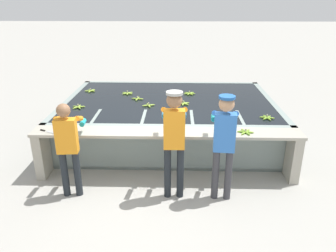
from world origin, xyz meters
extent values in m
plane|color=#A3A099|center=(0.00, 0.00, 0.00)|extent=(80.00, 80.00, 0.00)
cube|color=gray|center=(0.00, 2.08, 0.03)|extent=(4.61, 3.26, 0.06)
cube|color=gray|center=(0.00, 0.51, 0.44)|extent=(4.61, 0.12, 0.89)
cube|color=gray|center=(0.00, 3.65, 0.44)|extent=(4.61, 0.12, 0.89)
cube|color=gray|center=(-2.25, 2.08, 0.44)|extent=(0.12, 3.26, 0.89)
cube|color=gray|center=(2.25, 2.08, 0.44)|extent=(0.12, 3.26, 0.89)
cube|color=black|center=(0.00, 2.08, 0.47)|extent=(4.37, 3.02, 0.82)
cube|color=gray|center=(-1.38, 0.97, 0.44)|extent=(0.06, 0.80, 0.89)
cube|color=gray|center=(-0.46, 0.97, 0.44)|extent=(0.06, 0.80, 0.89)
cube|color=gray|center=(0.46, 0.97, 0.44)|extent=(0.06, 0.80, 0.89)
cube|color=gray|center=(1.38, 0.97, 0.44)|extent=(0.06, 0.80, 0.89)
cube|color=#A8A393|center=(0.00, 0.23, 0.86)|extent=(4.61, 0.45, 0.05)
cube|color=#A8A393|center=(-2.21, 0.23, 0.42)|extent=(0.16, 0.41, 0.84)
cube|color=#A8A393|center=(2.21, 0.23, 0.42)|extent=(0.16, 0.41, 0.84)
cylinder|color=#1E2328|center=(-1.61, -0.40, 0.39)|extent=(0.11, 0.11, 0.77)
cylinder|color=#1E2328|center=(-1.41, -0.38, 0.39)|extent=(0.11, 0.11, 0.77)
cube|color=orange|center=(-1.51, -0.39, 1.05)|extent=(0.33, 0.20, 0.55)
sphere|color=#896042|center=(-1.51, -0.39, 1.46)|extent=(0.21, 0.21, 0.21)
cylinder|color=orange|center=(-1.69, -0.15, 1.24)|extent=(0.11, 0.31, 0.18)
cylinder|color=#1EA3AD|center=(-1.71, 0.10, 1.07)|extent=(0.10, 0.21, 0.08)
cylinder|color=orange|center=(-1.37, -0.13, 1.24)|extent=(0.11, 0.31, 0.18)
cylinder|color=#1EA3AD|center=(-1.39, 0.12, 1.07)|extent=(0.10, 0.21, 0.08)
cylinder|color=#1E2328|center=(0.04, -0.38, 0.43)|extent=(0.11, 0.11, 0.87)
cylinder|color=#1E2328|center=(0.24, -0.38, 0.43)|extent=(0.11, 0.11, 0.87)
cube|color=orange|center=(0.14, -0.38, 1.17)|extent=(0.32, 0.18, 0.61)
sphere|color=#896042|center=(0.14, -0.38, 1.63)|extent=(0.23, 0.23, 0.23)
cylinder|color=#9E9E99|center=(0.14, -0.38, 1.73)|extent=(0.25, 0.25, 0.04)
cylinder|color=orange|center=(-0.03, -0.13, 1.39)|extent=(0.09, 0.31, 0.18)
cylinder|color=teal|center=(-0.03, 0.12, 1.23)|extent=(0.09, 0.20, 0.08)
cylinder|color=orange|center=(0.29, -0.13, 1.39)|extent=(0.09, 0.31, 0.18)
cylinder|color=teal|center=(0.29, 0.12, 1.23)|extent=(0.09, 0.20, 0.08)
cylinder|color=#38383D|center=(0.79, -0.40, 0.42)|extent=(0.11, 0.11, 0.84)
cylinder|color=#38383D|center=(0.99, -0.42, 0.42)|extent=(0.11, 0.11, 0.84)
cube|color=blue|center=(0.89, -0.41, 1.14)|extent=(0.33, 0.20, 0.60)
sphere|color=tan|center=(0.89, -0.41, 1.58)|extent=(0.23, 0.23, 0.23)
cylinder|color=#1E5199|center=(0.89, -0.41, 1.69)|extent=(0.24, 0.24, 0.04)
cylinder|color=blue|center=(0.75, -0.15, 1.35)|extent=(0.11, 0.31, 0.18)
cylinder|color=teal|center=(0.77, 0.10, 1.19)|extent=(0.10, 0.21, 0.08)
cylinder|color=blue|center=(1.07, -0.17, 1.35)|extent=(0.11, 0.31, 0.18)
cylinder|color=teal|center=(1.09, 0.08, 1.19)|extent=(0.10, 0.21, 0.08)
ellipsoid|color=#9EC642|center=(0.30, 1.70, 0.90)|extent=(0.06, 0.17, 0.04)
ellipsoid|color=#9EC642|center=(0.35, 1.72, 0.90)|extent=(0.16, 0.13, 0.04)
ellipsoid|color=#9EC642|center=(0.36, 1.77, 0.90)|extent=(0.17, 0.10, 0.04)
ellipsoid|color=#9EC642|center=(0.32, 1.81, 0.90)|extent=(0.06, 0.17, 0.04)
ellipsoid|color=#9EC642|center=(0.27, 1.79, 0.90)|extent=(0.16, 0.13, 0.04)
ellipsoid|color=#9EC642|center=(0.26, 1.73, 0.90)|extent=(0.17, 0.10, 0.04)
cylinder|color=tan|center=(0.31, 1.75, 0.93)|extent=(0.03, 0.03, 0.04)
ellipsoid|color=#8CB738|center=(0.46, 2.59, 0.90)|extent=(0.05, 0.17, 0.04)
ellipsoid|color=#8CB738|center=(0.42, 2.57, 0.90)|extent=(0.16, 0.13, 0.04)
ellipsoid|color=#8CB738|center=(0.42, 2.52, 0.90)|extent=(0.17, 0.08, 0.04)
ellipsoid|color=#8CB738|center=(0.45, 2.48, 0.90)|extent=(0.10, 0.17, 0.04)
ellipsoid|color=#8CB738|center=(0.49, 2.49, 0.90)|extent=(0.12, 0.17, 0.04)
ellipsoid|color=#8CB738|center=(0.52, 2.53, 0.90)|extent=(0.17, 0.06, 0.04)
ellipsoid|color=#8CB738|center=(0.51, 2.57, 0.90)|extent=(0.15, 0.14, 0.04)
cylinder|color=tan|center=(0.47, 2.54, 0.93)|extent=(0.03, 0.03, 0.04)
ellipsoid|color=#93BC3D|center=(-1.86, 1.51, 0.90)|extent=(0.05, 0.17, 0.04)
ellipsoid|color=#93BC3D|center=(-1.92, 1.47, 0.90)|extent=(0.17, 0.10, 0.04)
ellipsoid|color=#93BC3D|center=(-1.90, 1.41, 0.90)|extent=(0.14, 0.15, 0.04)
ellipsoid|color=#93BC3D|center=(-1.83, 1.40, 0.90)|extent=(0.12, 0.16, 0.04)
ellipsoid|color=#93BC3D|center=(-1.81, 1.47, 0.90)|extent=(0.17, 0.08, 0.04)
cylinder|color=tan|center=(-1.86, 1.45, 0.93)|extent=(0.03, 0.03, 0.04)
ellipsoid|color=#75A333|center=(1.20, 0.96, 0.90)|extent=(0.10, 0.17, 0.04)
ellipsoid|color=#75A333|center=(1.27, 0.97, 0.90)|extent=(0.15, 0.14, 0.04)
ellipsoid|color=#75A333|center=(1.27, 1.04, 0.90)|extent=(0.17, 0.11, 0.04)
ellipsoid|color=#75A333|center=(1.22, 1.07, 0.90)|extent=(0.07, 0.17, 0.04)
ellipsoid|color=#75A333|center=(1.17, 1.02, 0.90)|extent=(0.17, 0.06, 0.04)
cylinder|color=tan|center=(1.23, 1.01, 0.93)|extent=(0.03, 0.03, 0.04)
ellipsoid|color=#9EC642|center=(-1.87, 2.68, 0.90)|extent=(0.17, 0.09, 0.04)
ellipsoid|color=#9EC642|center=(-1.89, 2.74, 0.90)|extent=(0.13, 0.16, 0.04)
ellipsoid|color=#9EC642|center=(-1.96, 2.75, 0.90)|extent=(0.12, 0.16, 0.04)
ellipsoid|color=#9EC642|center=(-1.98, 2.69, 0.90)|extent=(0.17, 0.08, 0.04)
ellipsoid|color=#9EC642|center=(-1.93, 2.65, 0.90)|extent=(0.04, 0.17, 0.04)
cylinder|color=tan|center=(-1.93, 2.70, 0.93)|extent=(0.03, 0.03, 0.04)
ellipsoid|color=#7FAD33|center=(1.82, 0.93, 0.90)|extent=(0.17, 0.07, 0.04)
ellipsoid|color=#7FAD33|center=(1.84, 0.88, 0.90)|extent=(0.14, 0.15, 0.04)
ellipsoid|color=#7FAD33|center=(1.89, 0.86, 0.90)|extent=(0.08, 0.17, 0.04)
ellipsoid|color=#7FAD33|center=(1.93, 0.90, 0.90)|extent=(0.17, 0.07, 0.04)
ellipsoid|color=#7FAD33|center=(1.91, 0.96, 0.90)|extent=(0.14, 0.15, 0.04)
ellipsoid|color=#7FAD33|center=(1.86, 0.97, 0.90)|extent=(0.08, 0.17, 0.04)
cylinder|color=tan|center=(1.87, 0.92, 0.93)|extent=(0.03, 0.03, 0.04)
ellipsoid|color=#9EC642|center=(-0.99, 2.46, 0.90)|extent=(0.05, 0.17, 0.04)
ellipsoid|color=#9EC642|center=(-0.95, 2.49, 0.90)|extent=(0.17, 0.10, 0.04)
ellipsoid|color=#9EC642|center=(-0.95, 2.54, 0.90)|extent=(0.16, 0.13, 0.04)
ellipsoid|color=#9EC642|center=(-1.00, 2.57, 0.90)|extent=(0.05, 0.17, 0.04)
ellipsoid|color=#9EC642|center=(-1.05, 2.54, 0.90)|extent=(0.17, 0.10, 0.04)
ellipsoid|color=#9EC642|center=(-1.04, 2.48, 0.90)|extent=(0.16, 0.13, 0.04)
cylinder|color=tan|center=(-1.00, 2.51, 0.93)|extent=(0.03, 0.03, 0.04)
ellipsoid|color=#9EC642|center=(-0.44, 1.66, 0.90)|extent=(0.09, 0.17, 0.04)
ellipsoid|color=#9EC642|center=(-0.47, 1.59, 0.90)|extent=(0.17, 0.09, 0.04)
ellipsoid|color=#9EC642|center=(-0.40, 1.55, 0.90)|extent=(0.09, 0.17, 0.04)
ellipsoid|color=#9EC642|center=(-0.37, 1.62, 0.90)|extent=(0.17, 0.09, 0.04)
cylinder|color=tan|center=(-0.42, 1.60, 0.93)|extent=(0.03, 0.03, 0.04)
ellipsoid|color=#9EC642|center=(-0.72, 2.02, 0.90)|extent=(0.06, 0.17, 0.04)
ellipsoid|color=#9EC642|center=(-0.65, 2.06, 0.90)|extent=(0.17, 0.06, 0.04)
ellipsoid|color=#9EC642|center=(-0.70, 2.12, 0.90)|extent=(0.06, 0.17, 0.04)
ellipsoid|color=#9EC642|center=(-0.76, 2.08, 0.90)|extent=(0.17, 0.06, 0.04)
cylinder|color=tan|center=(-0.71, 2.07, 0.93)|extent=(0.03, 0.03, 0.04)
ellipsoid|color=#7FAD33|center=(1.28, 0.20, 0.90)|extent=(0.17, 0.06, 0.04)
ellipsoid|color=#7FAD33|center=(1.30, 0.15, 0.90)|extent=(0.14, 0.15, 0.04)
ellipsoid|color=#7FAD33|center=(1.35, 0.14, 0.90)|extent=(0.09, 0.17, 0.04)
ellipsoid|color=#7FAD33|center=(1.39, 0.18, 0.90)|extent=(0.17, 0.06, 0.04)
ellipsoid|color=#7FAD33|center=(1.37, 0.24, 0.90)|extent=(0.14, 0.15, 0.04)
ellipsoid|color=#7FAD33|center=(1.31, 0.24, 0.90)|extent=(0.09, 0.17, 0.04)
cylinder|color=tan|center=(1.33, 0.19, 0.94)|extent=(0.03, 0.03, 0.04)
cube|color=silver|center=(-1.94, 0.11, 0.89)|extent=(0.19, 0.12, 0.00)
cube|color=black|center=(-2.12, 0.19, 0.89)|extent=(0.10, 0.07, 0.02)
camera|label=1|loc=(0.17, -4.92, 3.02)|focal=35.00mm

